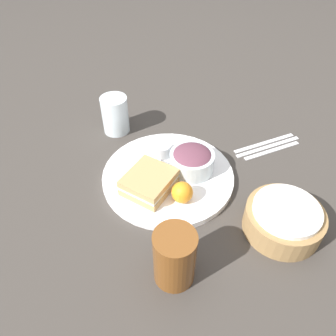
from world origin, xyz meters
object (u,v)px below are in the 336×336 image
bread_basket (284,219)px  fork (264,143)px  plate (168,176)px  salad_bowl (192,160)px  knife (268,146)px  water_glass (115,115)px  spoon (272,150)px  sandwich (149,182)px  drink_glass (175,257)px  dressing_cup (163,150)px

bread_basket → fork: (-0.22, -0.21, -0.03)m
plate → salad_bowl: size_ratio=2.96×
knife → water_glass: bearing=146.0°
knife → spoon: bearing=-90.0°
sandwich → drink_glass: 0.22m
dressing_cup → drink_glass: (0.20, 0.27, 0.03)m
plate → salad_bowl: bearing=154.8°
plate → sandwich: sandwich is taller
drink_glass → spoon: drink_glass is taller
spoon → water_glass: water_glass is taller
plate → dressing_cup: (-0.04, -0.06, 0.03)m
sandwich → fork: 0.38m
spoon → bread_basket: bearing=-122.8°
knife → water_glass: water_glass is taller
sandwich → plate: bearing=-172.5°
sandwich → knife: sandwich is taller
drink_glass → fork: drink_glass is taller
spoon → water_glass: size_ratio=1.62×
sandwich → salad_bowl: salad_bowl is taller
drink_glass → dressing_cup: bearing=-126.4°
salad_bowl → knife: 0.25m
dressing_cup → fork: bearing=152.3°
salad_bowl → fork: 0.25m
drink_glass → knife: bearing=-165.8°
knife → drink_glass: bearing=-148.5°
dressing_cup → water_glass: size_ratio=0.41×
water_glass → dressing_cup: bearing=95.4°
drink_glass → knife: drink_glass is taller
fork → spoon: (0.01, 0.03, 0.00)m
drink_glass → knife: (-0.46, -0.12, -0.06)m
fork → knife: (0.01, 0.02, 0.00)m
dressing_cup → knife: bearing=149.0°
knife → spoon: same height
fork → spoon: 0.04m
bread_basket → knife: size_ratio=0.80×
dressing_cup → knife: 0.30m
drink_glass → fork: size_ratio=0.64×
sandwich → spoon: (-0.36, 0.10, -0.04)m
dressing_cup → water_glass: 0.19m
plate → drink_glass: drink_glass is taller
drink_glass → bread_basket: 0.26m
sandwich → bread_basket: bearing=119.1°
sandwich → fork: (-0.37, 0.07, -0.04)m
salad_bowl → fork: bearing=168.7°
sandwich → dressing_cup: sandwich is taller
dressing_cup → drink_glass: 0.34m
bread_basket → fork: bread_basket is taller
sandwich → fork: sandwich is taller
salad_bowl → dressing_cup: 0.09m
sandwich → water_glass: size_ratio=1.27×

